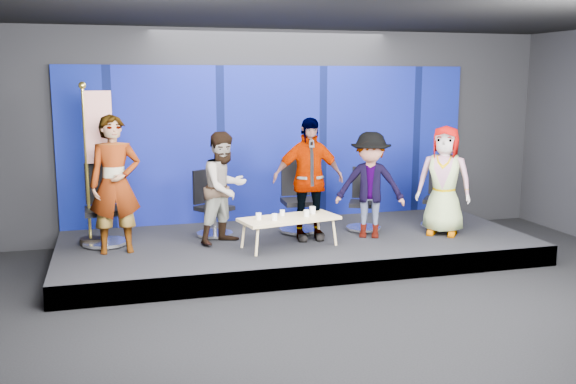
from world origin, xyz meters
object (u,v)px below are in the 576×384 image
object	(u,v)px
coffee_table	(289,220)
flag_stand	(95,160)
chair_b	(212,214)
panelist_d	(370,185)
mug_c	(282,213)
chair_a	(104,218)
chair_c	(298,208)
chair_e	(440,206)
chair_d	(364,209)
panelist_a	(115,185)
mug_b	(275,217)
mug_e	(313,210)
panelist_c	(308,179)
mug_a	(259,216)
mug_d	(307,213)
panelist_e	(444,181)
panelist_b	(225,188)

from	to	relation	value
coffee_table	flag_stand	size ratio (longest dim) A/B	0.64
chair_b	flag_stand	world-z (taller)	flag_stand
panelist_d	mug_c	xyz separation A→B (m)	(-1.40, -0.10, -0.33)
chair_a	chair_c	bearing A→B (deg)	-1.74
chair_e	mug_c	bearing A→B (deg)	-134.57
chair_d	coffee_table	xyz separation A→B (m)	(-1.44, -0.72, 0.07)
panelist_a	mug_b	xyz separation A→B (m)	(2.13, -0.51, -0.47)
mug_c	mug_e	world-z (taller)	mug_e
panelist_a	coffee_table	bearing A→B (deg)	-10.96
coffee_table	flag_stand	world-z (taller)	flag_stand
chair_b	chair_c	xyz separation A→B (m)	(1.35, -0.10, 0.04)
chair_d	chair_e	distance (m)	1.27
chair_d	coffee_table	world-z (taller)	chair_d
mug_b	panelist_c	bearing A→B (deg)	37.68
mug_a	mug_d	world-z (taller)	mug_d
coffee_table	mug_c	bearing A→B (deg)	116.38
chair_a	mug_a	world-z (taller)	chair_a
panelist_e	mug_e	bearing A→B (deg)	-144.71
panelist_c	mug_c	xyz separation A→B (m)	(-0.46, -0.22, -0.44)
chair_c	panelist_e	distance (m)	2.29
chair_a	mug_c	xyz separation A→B (m)	(2.48, -0.72, 0.09)
chair_c	panelist_e	size ratio (longest dim) A/B	0.67
mug_b	mug_a	bearing A→B (deg)	150.06
panelist_a	chair_c	world-z (taller)	panelist_a
chair_b	mug_a	bearing A→B (deg)	-95.66
panelist_a	mug_c	xyz separation A→B (m)	(2.31, -0.24, -0.48)
panelist_d	flag_stand	bearing A→B (deg)	-163.80
panelist_a	chair_d	size ratio (longest dim) A/B	1.92
chair_b	chair_a	bearing A→B (deg)	151.39
panelist_c	mug_a	xyz separation A→B (m)	(-0.85, -0.38, -0.44)
panelist_a	mug_a	size ratio (longest dim) A/B	20.73
panelist_e	mug_b	world-z (taller)	panelist_e
panelist_b	mug_c	bearing A→B (deg)	-56.51
panelist_b	chair_e	distance (m)	3.58
chair_d	panelist_e	world-z (taller)	panelist_e
panelist_e	mug_e	world-z (taller)	panelist_e
chair_c	coffee_table	distance (m)	0.95
chair_a	panelist_a	size ratio (longest dim) A/B	0.62
panelist_a	mug_a	distance (m)	2.02
chair_a	chair_b	world-z (taller)	chair_a
panelist_d	mug_b	size ratio (longest dim) A/B	17.13
chair_d	mug_c	world-z (taller)	chair_d
coffee_table	chair_e	bearing A→B (deg)	11.65
mug_c	mug_a	bearing A→B (deg)	-157.91
coffee_table	panelist_e	bearing A→B (deg)	2.19
panelist_c	mug_d	distance (m)	0.60
chair_d	flag_stand	size ratio (longest dim) A/B	0.42
coffee_table	mug_c	world-z (taller)	mug_c
panelist_c	mug_d	xyz separation A→B (m)	(-0.14, -0.39, -0.43)
panelist_e	flag_stand	bearing A→B (deg)	-152.02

